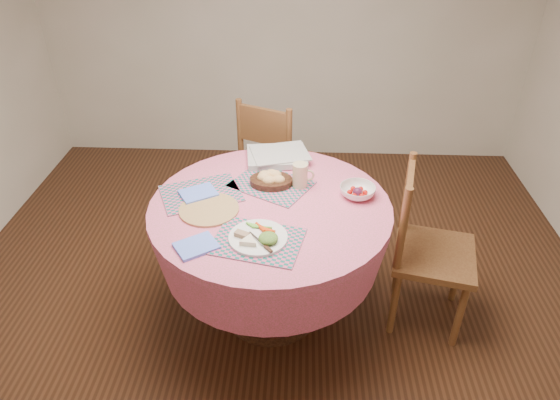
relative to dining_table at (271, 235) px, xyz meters
The scene contains 16 objects.
ground 0.56m from the dining_table, ahead, with size 4.00×4.00×0.00m, color #331C0F.
room_envelope 1.16m from the dining_table, ahead, with size 4.01×4.01×2.71m.
dining_table is the anchor object (origin of this frame).
chair_right 0.83m from the dining_table, ahead, with size 0.51×0.52×0.95m.
chair_back 0.95m from the dining_table, 92.27° to the left, with size 0.57×0.56×0.95m.
placemat_front 0.37m from the dining_table, 97.22° to the right, with size 0.40×0.30×0.01m, color #116259.
placemat_left 0.43m from the dining_table, 167.04° to the left, with size 0.40×0.30×0.01m, color #116259.
placemat_back 0.28m from the dining_table, 91.73° to the left, with size 0.40×0.30×0.01m, color #116259.
wicker_trivet 0.37m from the dining_table, 167.97° to the right, with size 0.30×0.30×0.01m, color #A87148.
napkin_near 0.52m from the dining_table, 130.79° to the right, with size 0.18×0.14×0.01m, color #6182FA.
napkin_far 0.44m from the dining_table, 169.73° to the left, with size 0.18×0.14×0.01m, color #6182FA.
dinner_plate 0.37m from the dining_table, 95.87° to the right, with size 0.27×0.27×0.05m.
bread_bowl 0.30m from the dining_table, 92.45° to the left, with size 0.23×0.23×0.08m.
latte_mug 0.36m from the dining_table, 50.07° to the left, with size 0.12×0.08×0.13m.
fruit_bowl 0.51m from the dining_table, 12.70° to the left, with size 0.21×0.21×0.06m.
newspaper_stack 0.52m from the dining_table, 88.49° to the left, with size 0.39×0.33×0.04m.
Camera 1 is at (0.15, -2.10, 2.17)m, focal length 32.00 mm.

